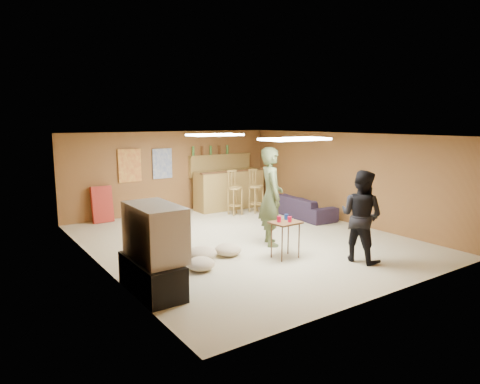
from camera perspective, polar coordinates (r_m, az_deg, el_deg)
ground at (r=9.07m, az=0.72°, el=-6.41°), size 7.00×7.00×0.00m
ceiling at (r=8.73m, az=0.75°, el=7.61°), size 6.00×7.00×0.02m
wall_back at (r=11.84m, az=-9.04°, el=2.66°), size 6.00×0.02×2.20m
wall_front at (r=6.35m, az=19.21°, el=-3.67°), size 6.00×0.02×2.20m
wall_left at (r=7.55m, az=-18.27°, el=-1.58°), size 0.02×7.00×2.20m
wall_right at (r=10.82m, az=13.86°, el=1.86°), size 0.02×7.00×2.20m
tv_stand at (r=6.49m, az=-11.68°, el=-10.88°), size 0.55×1.30×0.50m
dvd_box at (r=6.60m, az=-9.85°, el=-11.38°), size 0.35×0.50×0.08m
tv_body at (r=6.32m, az=-11.29°, el=-5.24°), size 0.60×1.10×0.80m
tv_screen at (r=6.44m, az=-8.74°, el=-4.89°), size 0.02×0.95×0.65m
bar_counter at (r=12.16m, az=-1.46°, el=0.34°), size 2.00×0.60×1.10m
bar_lip at (r=11.88m, az=-0.82°, el=2.80°), size 2.10×0.12×0.05m
bar_shelf at (r=12.43m, az=-2.61°, el=4.94°), size 2.00×0.18×0.05m
bar_backing at (r=12.47m, az=-2.65°, el=3.57°), size 2.00×0.14×0.60m
poster_left at (r=11.32m, az=-14.49°, el=3.44°), size 0.60×0.03×0.85m
poster_right at (r=11.66m, az=-10.32°, el=3.75°), size 0.55×0.03×0.80m
folding_chair_stack at (r=11.06m, az=-17.91°, el=-1.58°), size 0.50×0.26×0.91m
ceiling_panel_front at (r=7.55m, az=7.34°, el=7.01°), size 1.20×0.60×0.04m
ceiling_panel_back at (r=9.74m, az=-3.35°, el=7.62°), size 1.20×0.60×0.04m
person_olive at (r=8.57m, az=4.16°, el=-0.60°), size 0.73×0.85×1.98m
person_black at (r=7.88m, az=15.85°, el=-3.09°), size 0.77×0.90×1.64m
sofa at (r=11.25m, az=8.52°, el=-1.97°), size 0.86×1.90×0.54m
tray_table at (r=7.88m, az=6.05°, el=-6.37°), size 0.54×0.44×0.68m
cup_red_near at (r=7.76m, az=5.23°, el=-3.62°), size 0.09×0.09×0.11m
cup_red_far at (r=7.78m, az=6.64°, el=-3.64°), size 0.09×0.09×0.10m
cup_blue at (r=7.95m, az=6.18°, el=-3.32°), size 0.10×0.10×0.10m
bar_stool_left at (r=11.34m, az=-0.67°, el=0.11°), size 0.54×0.54×1.27m
bar_stool_right at (r=11.64m, az=2.16°, el=-0.07°), size 0.45×0.45×1.11m
cushion_near_tv at (r=7.81m, az=-5.13°, el=-8.16°), size 0.57×0.57×0.25m
cushion_mid at (r=8.05m, az=-1.63°, el=-7.68°), size 0.64×0.64×0.22m
cushion_far at (r=7.32m, az=-5.26°, el=-9.52°), size 0.50×0.50×0.22m
bottle_row at (r=12.23m, az=-3.93°, el=5.58°), size 1.20×0.08×0.26m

